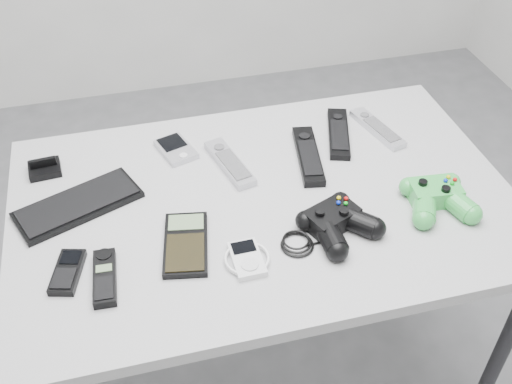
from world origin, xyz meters
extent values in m
plane|color=slate|center=(0.00, 0.00, 0.00)|extent=(3.50, 3.50, 0.00)
cube|color=#99999B|center=(0.01, -0.09, 0.76)|extent=(1.15, 0.74, 0.03)
cylinder|color=black|center=(0.53, -0.41, 0.37)|extent=(0.04, 0.04, 0.74)
cylinder|color=black|center=(-0.52, 0.23, 0.37)|extent=(0.04, 0.04, 0.74)
cylinder|color=black|center=(0.53, 0.23, 0.37)|extent=(0.04, 0.04, 0.74)
cube|color=black|center=(-0.41, -0.02, 0.78)|extent=(0.30, 0.21, 0.02)
cube|color=black|center=(-0.48, 0.13, 0.79)|extent=(0.08, 0.07, 0.04)
cube|color=#AEAEB5|center=(-0.16, 0.14, 0.78)|extent=(0.10, 0.13, 0.02)
cube|color=#AEAEB5|center=(-0.04, 0.04, 0.78)|extent=(0.09, 0.20, 0.02)
cube|color=black|center=(0.15, 0.03, 0.78)|extent=(0.09, 0.23, 0.02)
cube|color=black|center=(0.26, 0.10, 0.78)|extent=(0.11, 0.22, 0.02)
cube|color=#B4B4BB|center=(0.37, 0.09, 0.78)|extent=(0.09, 0.20, 0.02)
cube|color=black|center=(-0.44, -0.22, 0.78)|extent=(0.08, 0.12, 0.02)
cube|color=black|center=(-0.36, -0.25, 0.78)|extent=(0.05, 0.14, 0.02)
cube|color=black|center=(-0.19, -0.20, 0.78)|extent=(0.12, 0.19, 0.02)
cube|color=silver|center=(-0.08, -0.27, 0.78)|extent=(0.10, 0.10, 0.02)
camera|label=1|loc=(-0.27, -1.09, 1.69)|focal=42.00mm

